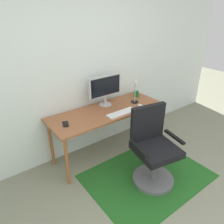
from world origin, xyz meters
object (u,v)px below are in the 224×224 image
(desk, at_px, (107,115))
(monitor, at_px, (105,88))
(computer_mouse, at_px, (140,106))
(keyboard, at_px, (122,113))
(cell_phone, at_px, (66,124))
(desk_lamp, at_px, (135,87))
(coffee_cup, at_px, (136,94))
(office_chair, at_px, (153,152))

(desk, distance_m, monitor, 0.38)
(desk, bearing_deg, computer_mouse, -23.45)
(keyboard, relative_size, computer_mouse, 4.13)
(cell_phone, bearing_deg, computer_mouse, 10.90)
(cell_phone, bearing_deg, monitor, 34.00)
(desk_lamp, bearing_deg, keyboard, -155.87)
(keyboard, xyz_separation_m, desk_lamp, (0.39, 0.17, 0.23))
(coffee_cup, relative_size, office_chair, 0.09)
(coffee_cup, bearing_deg, computer_mouse, -123.62)
(desk, bearing_deg, office_chair, -81.11)
(desk_lamp, bearing_deg, cell_phone, 179.75)
(computer_mouse, bearing_deg, coffee_cup, 56.38)
(desk_lamp, xyz_separation_m, office_chair, (-0.37, -0.76, -0.53))
(computer_mouse, height_order, coffee_cup, coffee_cup)
(desk, relative_size, office_chair, 1.69)
(desk, xyz_separation_m, coffee_cup, (0.67, 0.13, 0.11))
(monitor, xyz_separation_m, computer_mouse, (0.36, -0.35, -0.25))
(keyboard, height_order, desk_lamp, desk_lamp)
(computer_mouse, distance_m, desk_lamp, 0.28)
(desk_lamp, bearing_deg, monitor, 155.27)
(monitor, relative_size, cell_phone, 3.71)
(cell_phone, relative_size, office_chair, 0.14)
(desk_lamp, distance_m, office_chair, 1.00)
(keyboard, bearing_deg, monitor, 92.10)
(keyboard, bearing_deg, desk, 115.83)
(office_chair, bearing_deg, desk_lamp, 74.81)
(computer_mouse, xyz_separation_m, cell_phone, (-1.09, 0.17, -0.01))
(keyboard, distance_m, computer_mouse, 0.35)
(desk_lamp, bearing_deg, desk, 176.85)
(monitor, height_order, coffee_cup, monitor)
(keyboard, xyz_separation_m, office_chair, (0.02, -0.58, -0.30))
(desk, height_order, desk_lamp, desk_lamp)
(desk, height_order, monitor, monitor)
(coffee_cup, bearing_deg, keyboard, -149.44)
(cell_phone, distance_m, office_chair, 1.12)
(computer_mouse, xyz_separation_m, coffee_cup, (0.22, 0.33, 0.03))
(keyboard, bearing_deg, office_chair, -87.55)
(desk_lamp, bearing_deg, office_chair, -115.79)
(keyboard, bearing_deg, computer_mouse, 1.23)
(desk, relative_size, cell_phone, 11.77)
(coffee_cup, bearing_deg, desk_lamp, -137.92)
(office_chair, bearing_deg, cell_phone, 145.54)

